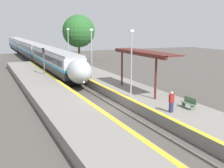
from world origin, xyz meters
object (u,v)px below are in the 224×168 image
at_px(train, 31,50).
at_px(platform_bench, 189,103).
at_px(person_waiting, 171,102).
at_px(lamppost_near, 131,59).
at_px(lamppost_mid, 92,51).
at_px(lamppost_far, 68,46).
at_px(railway_signal, 44,61).

bearing_deg(train, platform_bench, -84.36).
height_order(person_waiting, lamppost_near, lamppost_near).
relative_size(person_waiting, lamppost_mid, 0.27).
bearing_deg(lamppost_near, platform_bench, -66.21).
bearing_deg(lamppost_far, lamppost_mid, -90.00).
height_order(platform_bench, person_waiting, person_waiting).
bearing_deg(person_waiting, platform_bench, 7.90).
distance_m(platform_bench, person_waiting, 1.99).
bearing_deg(lamppost_near, lamppost_far, 90.00).
relative_size(train, lamppost_mid, 11.75).
xyz_separation_m(railway_signal, lamppost_far, (4.78, 4.49, 1.63)).
bearing_deg(lamppost_mid, lamppost_near, -90.00).
distance_m(person_waiting, railway_signal, 22.22).
xyz_separation_m(train, platform_bench, (4.72, -47.76, -0.88)).
distance_m(train, lamppost_near, 42.52).
xyz_separation_m(railway_signal, lamppost_near, (4.78, -15.95, 1.63)).
xyz_separation_m(lamppost_mid, lamppost_far, (0.00, 10.22, 0.00)).
relative_size(person_waiting, lamppost_near, 0.27).
relative_size(lamppost_mid, lamppost_far, 1.00).
distance_m(train, lamppost_mid, 32.34).
height_order(railway_signal, lamppost_far, lamppost_far).
bearing_deg(railway_signal, lamppost_near, -73.31).
bearing_deg(person_waiting, lamppost_far, 90.93).
bearing_deg(lamppost_near, lamppost_mid, 90.00).
xyz_separation_m(person_waiting, lamppost_near, (-0.43, 5.62, 2.64)).
relative_size(platform_bench, lamppost_mid, 0.23).
distance_m(lamppost_mid, lamppost_far, 10.22).
relative_size(railway_signal, lamppost_mid, 0.73).
distance_m(train, lamppost_far, 22.19).
distance_m(train, person_waiting, 48.11).
bearing_deg(lamppost_mid, railway_signal, 129.84).
xyz_separation_m(platform_bench, lamppost_near, (-2.36, 5.35, 3.03)).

